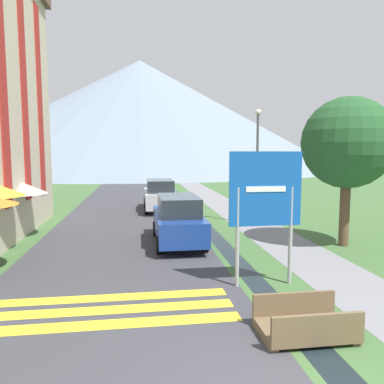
{
  "coord_description": "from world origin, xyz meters",
  "views": [
    {
      "loc": [
        -1.84,
        -4.37,
        3.45
      ],
      "look_at": [
        0.22,
        10.0,
        1.87
      ],
      "focal_mm": 35.0,
      "sensor_mm": 36.0,
      "label": 1
    }
  ],
  "objects_px": {
    "parked_car_near": "(178,220)",
    "cafe_chair_far_right": "(4,232)",
    "parked_car_far": "(160,195)",
    "footbridge": "(305,324)",
    "tree_by_path": "(348,143)",
    "cafe_umbrella_rear_white": "(19,188)",
    "road_sign": "(265,200)",
    "streetlamp": "(257,157)"
  },
  "relations": [
    {
      "from": "parked_car_near",
      "to": "cafe_chair_far_right",
      "type": "relative_size",
      "value": 5.14
    },
    {
      "from": "parked_car_far",
      "to": "cafe_chair_far_right",
      "type": "height_order",
      "value": "parked_car_far"
    },
    {
      "from": "footbridge",
      "to": "parked_car_far",
      "type": "relative_size",
      "value": 0.37
    },
    {
      "from": "footbridge",
      "to": "tree_by_path",
      "type": "relative_size",
      "value": 0.32
    },
    {
      "from": "cafe_chair_far_right",
      "to": "cafe_umbrella_rear_white",
      "type": "bearing_deg",
      "value": 105.78
    },
    {
      "from": "road_sign",
      "to": "footbridge",
      "type": "relative_size",
      "value": 2.03
    },
    {
      "from": "streetlamp",
      "to": "tree_by_path",
      "type": "bearing_deg",
      "value": -66.53
    },
    {
      "from": "cafe_chair_far_right",
      "to": "streetlamp",
      "type": "height_order",
      "value": "streetlamp"
    },
    {
      "from": "parked_car_near",
      "to": "cafe_umbrella_rear_white",
      "type": "xyz_separation_m",
      "value": [
        -6.14,
        1.87,
        1.11
      ]
    },
    {
      "from": "parked_car_far",
      "to": "footbridge",
      "type": "bearing_deg",
      "value": -83.3
    },
    {
      "from": "parked_car_far",
      "to": "cafe_umbrella_rear_white",
      "type": "bearing_deg",
      "value": -133.55
    },
    {
      "from": "road_sign",
      "to": "tree_by_path",
      "type": "distance_m",
      "value": 5.74
    },
    {
      "from": "parked_car_near",
      "to": "road_sign",
      "type": "bearing_deg",
      "value": -69.7
    },
    {
      "from": "parked_car_near",
      "to": "parked_car_far",
      "type": "xyz_separation_m",
      "value": [
        -0.22,
        8.1,
        0.0
      ]
    },
    {
      "from": "footbridge",
      "to": "streetlamp",
      "type": "bearing_deg",
      "value": 76.86
    },
    {
      "from": "road_sign",
      "to": "parked_car_far",
      "type": "distance_m",
      "value": 12.98
    },
    {
      "from": "footbridge",
      "to": "streetlamp",
      "type": "xyz_separation_m",
      "value": [
        2.48,
        10.64,
        2.96
      ]
    },
    {
      "from": "cafe_chair_far_right",
      "to": "tree_by_path",
      "type": "xyz_separation_m",
      "value": [
        12.32,
        -1.66,
        3.22
      ]
    },
    {
      "from": "footbridge",
      "to": "streetlamp",
      "type": "height_order",
      "value": "streetlamp"
    },
    {
      "from": "road_sign",
      "to": "parked_car_far",
      "type": "xyz_separation_m",
      "value": [
        -1.95,
        12.77,
        -1.32
      ]
    },
    {
      "from": "road_sign",
      "to": "streetlamp",
      "type": "xyz_separation_m",
      "value": [
        2.36,
        7.93,
        0.95
      ]
    },
    {
      "from": "cafe_chair_far_right",
      "to": "tree_by_path",
      "type": "relative_size",
      "value": 0.16
    },
    {
      "from": "road_sign",
      "to": "cafe_chair_far_right",
      "type": "height_order",
      "value": "road_sign"
    },
    {
      "from": "cafe_umbrella_rear_white",
      "to": "tree_by_path",
      "type": "bearing_deg",
      "value": -13.9
    },
    {
      "from": "footbridge",
      "to": "road_sign",
      "type": "bearing_deg",
      "value": 87.31
    },
    {
      "from": "footbridge",
      "to": "tree_by_path",
      "type": "height_order",
      "value": "tree_by_path"
    },
    {
      "from": "road_sign",
      "to": "streetlamp",
      "type": "relative_size",
      "value": 0.64
    },
    {
      "from": "parked_car_near",
      "to": "streetlamp",
      "type": "relative_size",
      "value": 0.81
    },
    {
      "from": "cafe_chair_far_right",
      "to": "cafe_umbrella_rear_white",
      "type": "distance_m",
      "value": 2.03
    },
    {
      "from": "parked_car_near",
      "to": "cafe_chair_far_right",
      "type": "bearing_deg",
      "value": 175.23
    },
    {
      "from": "parked_car_near",
      "to": "streetlamp",
      "type": "distance_m",
      "value": 5.7
    },
    {
      "from": "road_sign",
      "to": "cafe_chair_far_right",
      "type": "relative_size",
      "value": 4.06
    },
    {
      "from": "streetlamp",
      "to": "cafe_umbrella_rear_white",
      "type": "bearing_deg",
      "value": -172.24
    },
    {
      "from": "parked_car_far",
      "to": "cafe_umbrella_rear_white",
      "type": "xyz_separation_m",
      "value": [
        -5.93,
        -6.23,
        1.11
      ]
    },
    {
      "from": "tree_by_path",
      "to": "cafe_umbrella_rear_white",
      "type": "bearing_deg",
      "value": 166.1
    },
    {
      "from": "footbridge",
      "to": "parked_car_near",
      "type": "relative_size",
      "value": 0.39
    },
    {
      "from": "cafe_umbrella_rear_white",
      "to": "tree_by_path",
      "type": "xyz_separation_m",
      "value": [
        12.14,
        -3.0,
        1.71
      ]
    },
    {
      "from": "cafe_chair_far_right",
      "to": "cafe_umbrella_rear_white",
      "type": "height_order",
      "value": "cafe_umbrella_rear_white"
    },
    {
      "from": "parked_car_near",
      "to": "cafe_umbrella_rear_white",
      "type": "distance_m",
      "value": 6.52
    },
    {
      "from": "footbridge",
      "to": "cafe_umbrella_rear_white",
      "type": "relative_size",
      "value": 0.75
    },
    {
      "from": "parked_car_far",
      "to": "cafe_umbrella_rear_white",
      "type": "distance_m",
      "value": 8.67
    },
    {
      "from": "tree_by_path",
      "to": "footbridge",
      "type": "bearing_deg",
      "value": -125.14
    }
  ]
}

